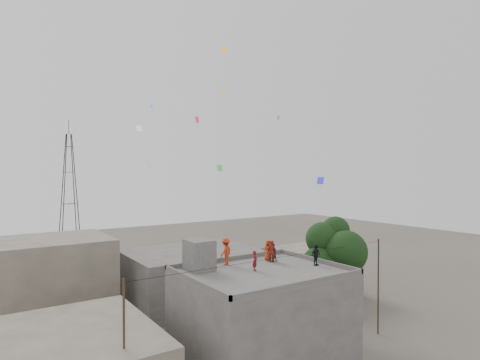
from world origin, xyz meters
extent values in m
cube|color=#4F4C4A|center=(0.00, 0.00, 3.00)|extent=(10.00, 8.00, 6.00)
cube|color=#575552|center=(0.00, 0.00, 6.05)|extent=(10.00, 8.00, 0.10)
cube|color=#4F4C4A|center=(0.00, 3.92, 6.25)|extent=(10.00, 0.15, 0.30)
cube|color=#4F4C4A|center=(0.00, -3.92, 6.25)|extent=(10.00, 0.15, 0.30)
cube|color=#4F4C4A|center=(4.92, 0.00, 6.25)|extent=(0.15, 8.00, 0.30)
cube|color=#4F4C4A|center=(-4.92, 0.00, 6.25)|extent=(0.15, 8.00, 0.30)
cube|color=#4F4C4A|center=(-3.20, 2.60, 7.10)|extent=(1.60, 1.80, 2.00)
cube|color=#4F4C4A|center=(2.00, 14.00, 2.50)|extent=(12.00, 9.00, 5.00)
cube|color=#5F594B|center=(-10.00, 16.00, 3.50)|extent=(9.00, 8.00, 7.00)
cube|color=#5F594B|center=(14.00, 10.00, 2.20)|extent=(7.00, 8.00, 4.40)
cylinder|color=black|center=(7.20, 0.50, 2.00)|extent=(0.44, 0.44, 4.00)
cylinder|color=black|center=(7.35, 0.60, 3.60)|extent=(0.64, 0.91, 2.14)
sphere|color=black|center=(7.20, 0.50, 5.20)|extent=(3.60, 3.60, 3.60)
sphere|color=black|center=(8.30, 0.80, 6.00)|extent=(3.00, 3.00, 3.00)
sphere|color=black|center=(6.30, 1.00, 5.60)|extent=(2.80, 2.80, 2.80)
sphere|color=black|center=(7.60, -0.30, 6.60)|extent=(3.20, 3.20, 3.20)
sphere|color=black|center=(6.90, 1.40, 7.40)|extent=(2.60, 2.60, 2.60)
sphere|color=black|center=(8.00, 1.10, 8.00)|extent=(2.20, 2.20, 2.20)
cylinder|color=black|center=(-9.50, -1.50, 3.70)|extent=(0.12, 0.12, 7.40)
cylinder|color=black|center=(10.50, -1.00, 3.70)|extent=(0.12, 0.12, 7.40)
cylinder|color=black|center=(0.50, -1.25, 7.20)|extent=(20.00, 0.52, 0.02)
cylinder|color=black|center=(-4.85, 39.15, 9.00)|extent=(1.27, 1.27, 18.01)
cylinder|color=black|center=(-3.15, 39.15, 9.00)|extent=(1.27, 1.27, 18.01)
cylinder|color=black|center=(-3.15, 40.85, 9.00)|extent=(1.27, 1.27, 18.01)
cylinder|color=black|center=(-4.85, 40.85, 9.00)|extent=(1.27, 1.27, 18.01)
cube|color=black|center=(-4.00, 40.00, 3.60)|extent=(2.36, 0.08, 0.08)
cube|color=black|center=(-4.00, 40.00, 3.60)|extent=(0.08, 2.36, 0.08)
cube|color=black|center=(-4.00, 40.00, 8.10)|extent=(1.81, 0.08, 0.08)
cube|color=black|center=(-4.00, 40.00, 8.10)|extent=(0.08, 1.81, 0.08)
cube|color=black|center=(-4.00, 40.00, 12.60)|extent=(1.26, 0.08, 0.08)
cube|color=black|center=(-4.00, 40.00, 12.60)|extent=(0.08, 1.26, 0.08)
cube|color=black|center=(-4.00, 40.00, 16.20)|extent=(0.82, 0.08, 0.08)
cube|color=black|center=(-4.00, 40.00, 16.20)|extent=(0.08, 0.82, 0.08)
cylinder|color=black|center=(-4.00, 40.00, 19.00)|extent=(0.08, 0.08, 2.00)
imported|color=maroon|center=(2.21, 1.79, 6.88)|extent=(0.68, 0.61, 1.56)
imported|color=#B93A15|center=(2.36, 2.39, 6.85)|extent=(0.85, 0.69, 1.50)
imported|color=black|center=(2.49, 1.99, 6.73)|extent=(0.73, 0.65, 1.25)
imported|color=black|center=(4.12, -0.68, 6.83)|extent=(0.89, 0.47, 1.45)
imported|color=red|center=(-0.90, 2.99, 7.03)|extent=(1.38, 1.18, 1.86)
imported|color=maroon|center=(-0.24, 0.45, 6.75)|extent=(0.56, 0.55, 1.31)
plane|color=#FF371A|center=(-4.73, 7.56, 13.16)|extent=(0.41, 0.60, 0.49)
plane|color=#DB2245|center=(0.85, 10.53, 17.14)|extent=(0.16, 0.56, 0.54)
plane|color=#FAFF27|center=(-1.19, 10.34, 18.44)|extent=(0.37, 0.40, 0.30)
plane|color=#2529D4|center=(7.29, 2.03, 11.88)|extent=(0.30, 0.60, 0.56)
plane|color=silver|center=(-5.59, 7.11, 15.66)|extent=(0.49, 0.30, 0.40)
plane|color=#F3A51B|center=(6.94, 16.02, 20.97)|extent=(0.22, 0.41, 0.39)
plane|color=green|center=(-0.72, 4.09, 12.84)|extent=(0.29, 0.50, 0.45)
plane|color=#E33552|center=(10.43, 11.06, 18.12)|extent=(0.44, 0.29, 0.38)
plane|color=#F6AA19|center=(-3.32, -0.77, 19.67)|extent=(0.43, 0.29, 0.33)
plane|color=#49A6DB|center=(-0.28, 18.21, 19.23)|extent=(0.22, 0.34, 0.32)
camera|label=1|loc=(-15.57, -20.57, 12.48)|focal=30.00mm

